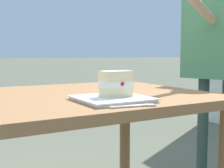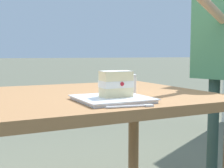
{
  "view_description": "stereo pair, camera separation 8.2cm",
  "coord_description": "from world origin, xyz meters",
  "views": [
    {
      "loc": [
        -0.44,
        -1.29,
        0.92
      ],
      "look_at": [
        0.15,
        -0.27,
        0.8
      ],
      "focal_mm": 48.94,
      "sensor_mm": 36.0,
      "label": 1
    },
    {
      "loc": [
        -0.37,
        -1.33,
        0.92
      ],
      "look_at": [
        0.15,
        -0.27,
        0.8
      ],
      "focal_mm": 48.94,
      "sensor_mm": 36.0,
      "label": 2
    }
  ],
  "objects": [
    {
      "name": "coffee_cup",
      "position": [
        0.31,
        -0.11,
        0.78
      ],
      "size": [
        0.07,
        0.07,
        0.09
      ],
      "color": "white",
      "rests_on": "patio_table"
    },
    {
      "name": "cake_slice",
      "position": [
        0.16,
        -0.27,
        0.8
      ],
      "size": [
        0.12,
        0.09,
        0.1
      ],
      "color": "beige",
      "rests_on": "dessert_plate"
    },
    {
      "name": "dessert_fork",
      "position": [
        0.15,
        -0.43,
        0.74
      ],
      "size": [
        0.17,
        0.04,
        0.01
      ],
      "color": "silver",
      "rests_on": "patio_table"
    },
    {
      "name": "dessert_plate",
      "position": [
        0.15,
        -0.27,
        0.75
      ],
      "size": [
        0.27,
        0.27,
        0.02
      ],
      "color": "white",
      "rests_on": "patio_table"
    },
    {
      "name": "patio_table",
      "position": [
        0.0,
        0.0,
        0.64
      ],
      "size": [
        1.41,
        0.95,
        0.74
      ],
      "color": "olive",
      "rests_on": "ground"
    }
  ]
}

